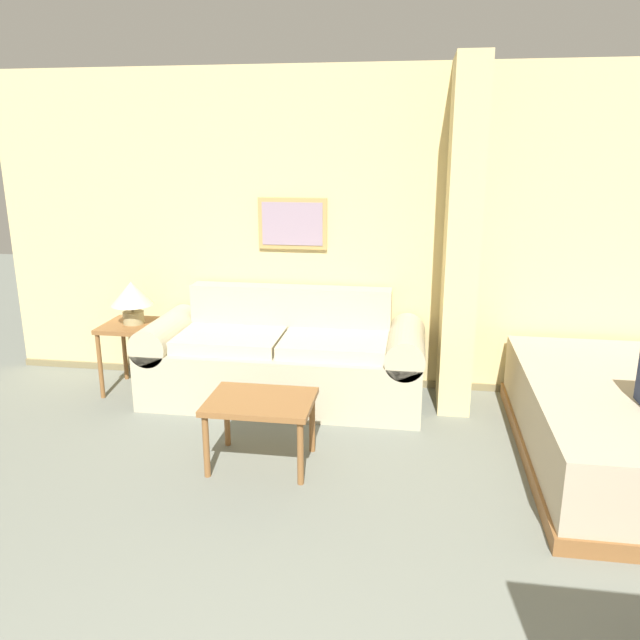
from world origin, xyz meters
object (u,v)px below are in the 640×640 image
bed (638,425)px  couch (284,360)px  coffee_table (261,407)px  table_lamp (132,296)px

bed → couch: bearing=164.5°
coffee_table → table_lamp: 1.77m
couch → bed: couch is taller
couch → bed: 2.57m
table_lamp → coffee_table: bearing=-39.0°
table_lamp → bed: table_lamp is taller
couch → table_lamp: (-1.26, 0.00, 0.48)m
couch → table_lamp: bearing=180.0°
couch → bed: bearing=-15.5°
table_lamp → bed: size_ratio=0.16×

